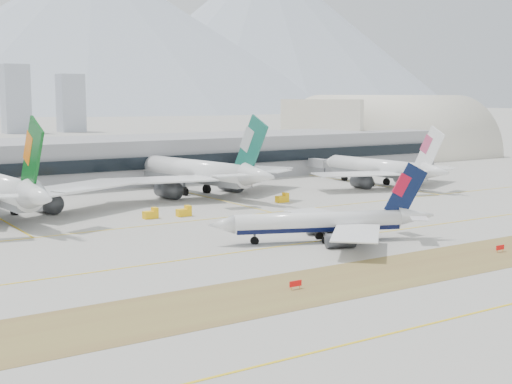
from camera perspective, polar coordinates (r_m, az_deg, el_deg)
ground at (r=149.36m, az=3.82°, el=-3.62°), size 3000.00×3000.00×0.00m
taxiing_airliner at (r=144.81m, az=5.66°, el=-2.45°), size 45.31×38.27×15.95m
widebody_cathay at (r=213.53m, az=-4.67°, el=1.55°), size 68.60×67.78×24.72m
widebody_china_air at (r=237.55m, az=9.99°, el=1.81°), size 58.22×56.88×20.76m
terminal at (r=248.95m, az=-12.27°, el=2.47°), size 280.00×43.10×15.00m
hangar at (r=351.10m, az=10.76°, el=2.75°), size 91.00×60.00×60.00m
hold_sign_left at (r=109.26m, az=3.18°, el=-7.34°), size 2.20×0.15×1.35m
hold_sign_right at (r=142.19m, az=18.95°, el=-4.23°), size 2.20×0.15×1.35m
gse_extra at (r=175.64m, az=-5.75°, el=-1.60°), size 3.55×2.00×2.60m
gse_b at (r=173.35m, az=-8.40°, el=-1.76°), size 3.55×2.00×2.60m
gse_c at (r=198.04m, az=2.14°, el=-0.52°), size 3.55×2.00×2.60m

